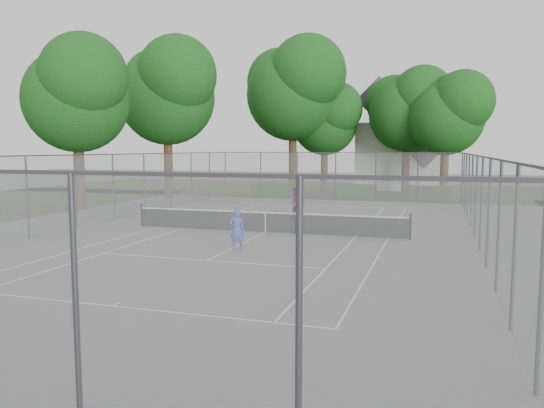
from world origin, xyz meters
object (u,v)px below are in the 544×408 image
(girl_player, at_px, (237,229))
(woman_player, at_px, (297,204))
(tennis_net, at_px, (265,221))
(house, at_px, (403,145))

(girl_player, bearing_deg, woman_player, -111.44)
(girl_player, distance_m, woman_player, 8.44)
(tennis_net, bearing_deg, house, 81.68)
(tennis_net, relative_size, woman_player, 7.06)
(tennis_net, xyz_separation_m, woman_player, (0.36, 4.18, 0.40))
(house, bearing_deg, woman_player, -98.89)
(girl_player, bearing_deg, tennis_net, -107.15)
(tennis_net, height_order, woman_player, woman_player)
(tennis_net, relative_size, girl_player, 8.24)
(house, xyz_separation_m, girl_player, (-3.91, -32.89, -3.31))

